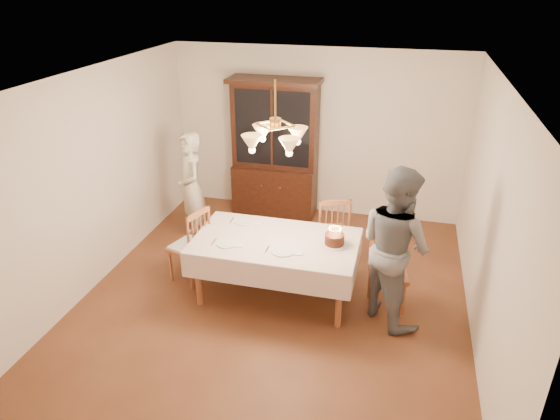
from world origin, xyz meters
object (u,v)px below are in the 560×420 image
(chair_far_side, at_px, (331,233))
(birthday_cake, at_px, (334,240))
(china_hutch, at_px, (275,151))
(dining_table, at_px, (276,245))
(elderly_woman, at_px, (191,188))

(chair_far_side, relative_size, birthday_cake, 3.33)
(chair_far_side, xyz_separation_m, birthday_cake, (0.16, -0.85, 0.38))
(china_hutch, relative_size, birthday_cake, 7.20)
(china_hutch, bearing_deg, dining_table, -74.98)
(china_hutch, height_order, birthday_cake, china_hutch)
(chair_far_side, distance_m, birthday_cake, 0.94)
(birthday_cake, bearing_deg, china_hutch, 120.21)
(elderly_woman, bearing_deg, dining_table, 16.31)
(dining_table, bearing_deg, birthday_cake, 4.74)
(chair_far_side, height_order, elderly_woman, elderly_woman)
(china_hutch, relative_size, chair_far_side, 2.16)
(china_hutch, height_order, elderly_woman, china_hutch)
(dining_table, bearing_deg, china_hutch, 105.02)
(chair_far_side, xyz_separation_m, elderly_woman, (-2.05, 0.20, 0.36))
(elderly_woman, height_order, birthday_cake, elderly_woman)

